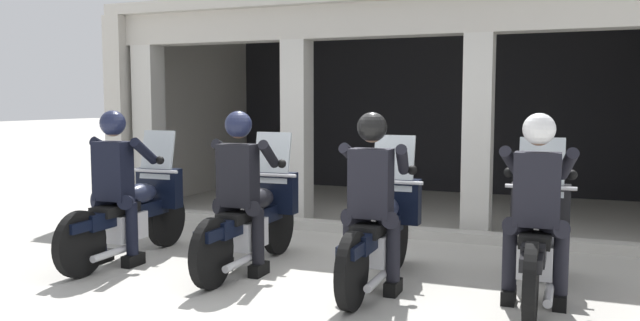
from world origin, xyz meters
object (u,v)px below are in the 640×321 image
object	(u,v)px
motorcycle_far_right	(537,239)
police_officer_far_left	(115,174)
police_officer_center_left	(240,178)
motorcycle_center_right	(381,230)
police_officer_center_right	(372,186)
police_officer_far_right	(537,193)
motorcycle_center_left	(254,218)
motorcycle_far_left	(134,212)

from	to	relation	value
motorcycle_far_right	police_officer_far_left	bearing A→B (deg)	-177.53
police_officer_center_left	motorcycle_center_right	size ratio (longest dim) A/B	0.78
police_officer_far_left	police_officer_center_right	size ratio (longest dim) A/B	1.00
police_officer_far_right	police_officer_center_right	bearing A→B (deg)	-178.54
motorcycle_far_right	police_officer_center_left	bearing A→B (deg)	-177.35
motorcycle_far_right	police_officer_far_right	world-z (taller)	police_officer_far_right
police_officer_far_left	police_officer_far_right	world-z (taller)	same
motorcycle_far_right	police_officer_far_right	bearing A→B (deg)	-94.02
motorcycle_center_right	police_officer_center_right	distance (m)	0.52
motorcycle_center_right	police_officer_far_right	world-z (taller)	police_officer_far_right
motorcycle_center_right	motorcycle_far_right	distance (m)	1.37
police_officer_center_left	motorcycle_center_right	bearing A→B (deg)	10.79
motorcycle_center_left	motorcycle_far_right	xyz separation A→B (m)	(2.72, 0.02, 0.00)
police_officer_far_left	motorcycle_center_right	bearing A→B (deg)	5.99
motorcycle_far_right	police_officer_far_right	size ratio (longest dim) A/B	1.29
motorcycle_center_left	motorcycle_far_right	bearing A→B (deg)	3.66
police_officer_far_left	police_officer_center_left	distance (m)	1.37
police_officer_center_left	motorcycle_center_right	xyz separation A→B (m)	(1.36, 0.18, -0.44)
motorcycle_center_left	police_officer_far_right	size ratio (longest dim) A/B	1.29
police_officer_center_right	motorcycle_far_right	world-z (taller)	police_officer_center_right
police_officer_far_left	police_officer_center_left	size ratio (longest dim) A/B	1.00
police_officer_far_left	motorcycle_far_right	bearing A→B (deg)	5.48
motorcycle_far_left	motorcycle_far_right	distance (m)	4.08
police_officer_far_left	police_officer_center_right	bearing A→B (deg)	0.05
motorcycle_center_left	police_officer_center_right	distance (m)	1.48
motorcycle_far_left	motorcycle_center_left	bearing A→B (deg)	5.14
motorcycle_far_left	police_officer_far_left	xyz separation A→B (m)	(-0.00, -0.28, 0.44)
police_officer_far_left	police_officer_far_right	size ratio (longest dim) A/B	1.00
police_officer_far_right	police_officer_center_left	bearing A→B (deg)	176.71
police_officer_far_left	motorcycle_center_left	world-z (taller)	police_officer_far_left
motorcycle_center_right	motorcycle_far_right	xyz separation A→B (m)	(1.36, 0.12, 0.00)
motorcycle_far_left	police_officer_center_right	size ratio (longest dim) A/B	1.29
police_officer_center_right	police_officer_far_right	world-z (taller)	same
police_officer_center_left	motorcycle_far_left	bearing A→B (deg)	177.19
motorcycle_center_left	police_officer_center_right	world-z (taller)	police_officer_center_right
motorcycle_far_left	motorcycle_center_left	distance (m)	1.37
police_officer_center_left	police_officer_far_right	world-z (taller)	same
motorcycle_far_left	police_officer_center_left	world-z (taller)	police_officer_center_left
motorcycle_center_right	police_officer_center_right	bearing A→B (deg)	-92.61
motorcycle_center_right	police_officer_center_left	bearing A→B (deg)	-174.77
police_officer_far_left	police_officer_far_right	bearing A→B (deg)	1.53
police_officer_center_right	police_officer_far_left	bearing A→B (deg)	178.45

